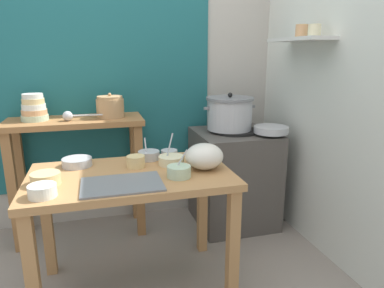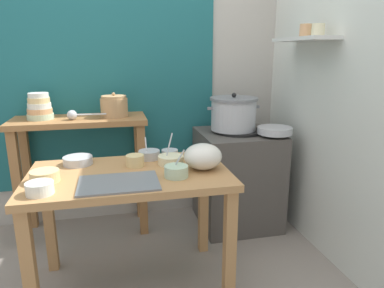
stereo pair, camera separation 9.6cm
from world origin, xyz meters
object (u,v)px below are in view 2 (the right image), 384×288
at_px(serving_tray, 119,183).
at_px(prep_bowl_0, 149,154).
at_px(plastic_bag, 203,156).
at_px(wide_pan, 275,130).
at_px(prep_bowl_7, 135,160).
at_px(back_shelf_table, 82,147).
at_px(ladle, 74,115).
at_px(prep_bowl_3, 78,160).
at_px(stove_block, 237,178).
at_px(steamer_pot, 233,114).
at_px(prep_bowl_2, 170,153).
at_px(prep_bowl_5, 45,176).
at_px(bowl_stack_enamel, 40,107).
at_px(prep_bowl_1, 40,188).
at_px(clay_pot, 114,106).
at_px(prep_bowl_4, 171,159).
at_px(prep_bowl_6, 176,171).
at_px(prep_table, 130,191).

bearing_deg(serving_tray, prep_bowl_0, 63.73).
relative_size(plastic_bag, wide_pan, 0.85).
bearing_deg(plastic_bag, serving_tray, -164.13).
height_order(plastic_bag, prep_bowl_7, plastic_bag).
bearing_deg(back_shelf_table, wide_pan, -12.52).
height_order(ladle, serving_tray, ladle).
relative_size(back_shelf_table, prep_bowl_3, 5.63).
relative_size(back_shelf_table, prep_bowl_0, 7.20).
xyz_separation_m(stove_block, serving_tray, (-0.94, -0.81, 0.34)).
bearing_deg(serving_tray, steamer_pot, 42.68).
height_order(prep_bowl_2, prep_bowl_5, prep_bowl_5).
distance_m(bowl_stack_enamel, prep_bowl_1, 1.04).
bearing_deg(clay_pot, prep_bowl_3, -112.30).
height_order(prep_bowl_4, prep_bowl_5, prep_bowl_4).
xyz_separation_m(serving_tray, plastic_bag, (0.47, 0.13, 0.07)).
relative_size(steamer_pot, ladle, 1.50).
bearing_deg(prep_bowl_2, prep_bowl_4, -97.07).
relative_size(prep_bowl_0, prep_bowl_6, 0.89).
relative_size(ladle, prep_bowl_7, 2.64).
bearing_deg(prep_bowl_4, serving_tray, -139.77).
bearing_deg(prep_bowl_5, stove_block, 27.93).
bearing_deg(plastic_bag, prep_bowl_5, -178.74).
distance_m(plastic_bag, prep_bowl_7, 0.40).
bearing_deg(stove_block, prep_bowl_4, -139.01).
distance_m(steamer_pot, prep_bowl_4, 0.83).
height_order(clay_pot, prep_bowl_5, clay_pot).
relative_size(plastic_bag, prep_bowl_7, 2.07).
height_order(steamer_pot, wide_pan, steamer_pot).
bearing_deg(back_shelf_table, ladle, -113.65).
height_order(bowl_stack_enamel, ladle, bowl_stack_enamel).
distance_m(steamer_pot, prep_bowl_7, 0.99).
xyz_separation_m(bowl_stack_enamel, prep_bowl_1, (0.16, -1.00, -0.23)).
bearing_deg(prep_bowl_4, prep_bowl_5, -167.86).
height_order(prep_table, steamer_pot, steamer_pot).
bearing_deg(clay_pot, prep_bowl_6, -71.54).
distance_m(plastic_bag, prep_bowl_0, 0.38).
distance_m(stove_block, bowl_stack_enamel, 1.58).
relative_size(prep_table, serving_tray, 2.75).
xyz_separation_m(serving_tray, prep_bowl_4, (0.31, 0.26, 0.02)).
distance_m(prep_table, prep_bowl_4, 0.30).
distance_m(stove_block, ladle, 1.34).
xyz_separation_m(prep_bowl_5, prep_bowl_6, (0.67, -0.08, 0.00)).
bearing_deg(prep_bowl_1, stove_block, 33.42).
xyz_separation_m(wide_pan, prep_bowl_7, (-1.05, -0.36, -0.05)).
distance_m(clay_pot, prep_bowl_6, 0.98).
xyz_separation_m(steamer_pot, prep_bowl_3, (-1.13, -0.45, -0.16)).
distance_m(back_shelf_table, prep_bowl_2, 0.79).
distance_m(steamer_pot, prep_bowl_1, 1.54).
bearing_deg(plastic_bag, prep_bowl_3, 160.77).
distance_m(prep_bowl_3, prep_bowl_4, 0.55).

